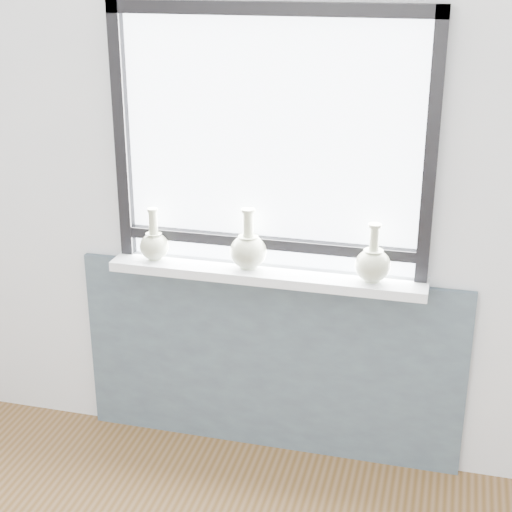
% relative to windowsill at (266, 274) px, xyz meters
% --- Properties ---
extents(back_wall, '(3.60, 0.02, 2.60)m').
position_rel_windowsill_xyz_m(back_wall, '(0.00, 0.10, 0.42)').
color(back_wall, silver).
rests_on(back_wall, ground).
extents(apron_panel, '(1.70, 0.03, 0.86)m').
position_rel_windowsill_xyz_m(apron_panel, '(0.00, 0.07, -0.45)').
color(apron_panel, '#4C606B').
rests_on(apron_panel, ground).
extents(windowsill, '(1.32, 0.18, 0.04)m').
position_rel_windowsill_xyz_m(windowsill, '(0.00, 0.00, 0.00)').
color(windowsill, white).
rests_on(windowsill, apron_panel).
extents(window, '(1.30, 0.06, 1.05)m').
position_rel_windowsill_xyz_m(window, '(0.00, 0.06, 0.56)').
color(window, black).
rests_on(window, windowsill).
extents(vase_a, '(0.12, 0.12, 0.23)m').
position_rel_windowsill_xyz_m(vase_a, '(-0.49, -0.00, 0.09)').
color(vase_a, '#B1B897').
rests_on(vase_a, windowsill).
extents(vase_b, '(0.15, 0.15, 0.25)m').
position_rel_windowsill_xyz_m(vase_b, '(-0.08, 0.01, 0.10)').
color(vase_b, '#B1B897').
rests_on(vase_b, windowsill).
extents(vase_c, '(0.14, 0.14, 0.24)m').
position_rel_windowsill_xyz_m(vase_c, '(0.44, -0.01, 0.09)').
color(vase_c, '#B1B897').
rests_on(vase_c, windowsill).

